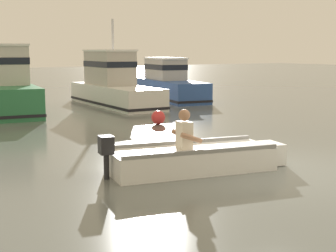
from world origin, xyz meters
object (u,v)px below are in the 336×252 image
Objects in this scene: moored_boat_green at (11,88)px; moored_boat_blue at (168,84)px; rowboat_with_person at (195,158)px; mooring_buoy at (158,117)px; moored_boat_white at (113,85)px.

moored_boat_blue is at bearing 11.40° from moored_boat_green.
rowboat_with_person is 0.76× the size of moored_boat_green.
moored_boat_green is at bearing 92.95° from rowboat_with_person.
rowboat_with_person is 10.68m from moored_boat_green.
moored_boat_green is 6.02m from mooring_buoy.
moored_boat_white is (3.86, 11.28, 0.59)m from rowboat_with_person.
mooring_buoy is (2.57, 5.54, -0.03)m from rowboat_with_person.
rowboat_with_person reaches higher than mooring_buoy.
rowboat_with_person is 6.11m from mooring_buoy.
moored_boat_white reaches higher than rowboat_with_person.
moored_boat_green reaches higher than rowboat_with_person.
moored_boat_white is at bearing -164.53° from moored_boat_blue.
moored_boat_blue is (7.18, 12.20, 0.48)m from rowboat_with_person.
moored_boat_white is 3.45m from moored_boat_blue.
moored_boat_blue is at bearing 55.30° from mooring_buoy.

